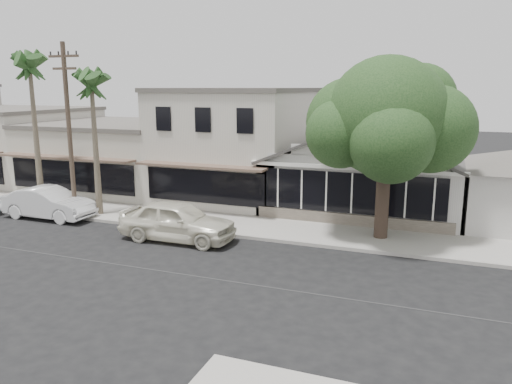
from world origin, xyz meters
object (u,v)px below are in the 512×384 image
at_px(utility_pole, 69,127).
at_px(car_1, 49,203).
at_px(car_0, 177,221).
at_px(shade_tree, 386,120).

distance_m(utility_pole, car_1, 4.18).
relative_size(car_0, shade_tree, 0.65).
xyz_separation_m(car_0, car_1, (-8.26, 0.95, -0.08)).
xyz_separation_m(utility_pole, car_0, (7.07, -1.56, -3.88)).
bearing_deg(utility_pole, shade_tree, 7.18).
bearing_deg(car_1, shade_tree, -81.34).
xyz_separation_m(car_1, shade_tree, (16.76, 2.57, 4.54)).
height_order(car_0, shade_tree, shade_tree).
relative_size(car_1, shade_tree, 0.61).
bearing_deg(shade_tree, car_0, -157.49).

